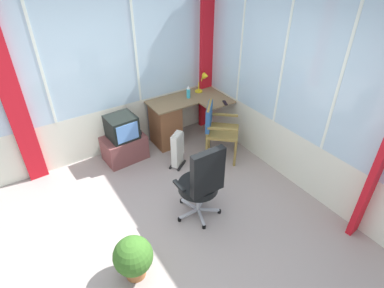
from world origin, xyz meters
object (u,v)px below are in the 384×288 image
at_px(wooden_armchair, 215,125).
at_px(tv_remote, 225,103).
at_px(potted_plant, 133,257).
at_px(spray_bottle, 188,92).
at_px(desk_lamp, 204,79).
at_px(office_chair, 202,181).
at_px(space_heater, 178,149).
at_px(desk, 169,122).
at_px(tv_on_stand, 124,141).

bearing_deg(wooden_armchair, tv_remote, 32.83).
bearing_deg(potted_plant, spray_bottle, 46.04).
bearing_deg(spray_bottle, wooden_armchair, -88.50).
relative_size(desk_lamp, office_chair, 0.32).
distance_m(office_chair, space_heater, 1.18).
distance_m(desk, tv_on_stand, 0.83).
bearing_deg(space_heater, office_chair, -105.55).
bearing_deg(tv_remote, desk, 167.94).
bearing_deg(desk, office_chair, -106.26).
distance_m(spray_bottle, tv_on_stand, 1.32).
height_order(desk_lamp, wooden_armchair, desk_lamp).
distance_m(spray_bottle, office_chair, 1.96).
xyz_separation_m(wooden_armchair, space_heater, (-0.61, 0.11, -0.29)).
xyz_separation_m(desk_lamp, potted_plant, (-2.31, -2.08, -0.69)).
distance_m(office_chair, tv_on_stand, 1.75).
height_order(tv_remote, wooden_armchair, wooden_armchair).
xyz_separation_m(desk, space_heater, (-0.20, -0.63, -0.11)).
distance_m(desk, office_chair, 1.81).
bearing_deg(potted_plant, wooden_armchair, 33.19).
relative_size(spray_bottle, space_heater, 0.37).
bearing_deg(desk, tv_on_stand, -178.22).
relative_size(spray_bottle, potted_plant, 0.42).
distance_m(desk, wooden_armchair, 0.87).
height_order(office_chair, potted_plant, office_chair).
relative_size(desk, potted_plant, 2.46).
bearing_deg(desk, potted_plant, -127.53).
bearing_deg(tv_remote, tv_on_stand, -175.57).
bearing_deg(space_heater, desk, 72.51).
relative_size(desk_lamp, spray_bottle, 1.62).
bearing_deg(space_heater, desk_lamp, 35.72).
distance_m(desk_lamp, office_chair, 2.21).
xyz_separation_m(desk_lamp, tv_remote, (0.03, -0.56, -0.21)).
bearing_deg(spray_bottle, tv_remote, -52.66).
bearing_deg(tv_remote, office_chair, -115.01).
bearing_deg(tv_remote, wooden_armchair, -125.88).
xyz_separation_m(desk, tv_remote, (0.77, -0.51, 0.36)).
bearing_deg(desk_lamp, desk, -176.32).
distance_m(desk_lamp, tv_on_stand, 1.69).
distance_m(tv_remote, space_heater, 1.09).
height_order(wooden_armchair, space_heater, wooden_armchair).
relative_size(desk_lamp, tv_remote, 2.33).
bearing_deg(office_chair, wooden_armchair, 47.17).
bearing_deg(desk_lamp, potted_plant, -137.94).
xyz_separation_m(spray_bottle, tv_on_stand, (-1.21, -0.02, -0.52)).
height_order(spray_bottle, wooden_armchair, spray_bottle).
xyz_separation_m(tv_on_stand, space_heater, (0.62, -0.60, -0.04)).
bearing_deg(space_heater, wooden_armchair, -10.46).
bearing_deg(desk, desk_lamp, 3.68).
bearing_deg(desk_lamp, tv_on_stand, -177.32).
bearing_deg(desk_lamp, spray_bottle, -171.07).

